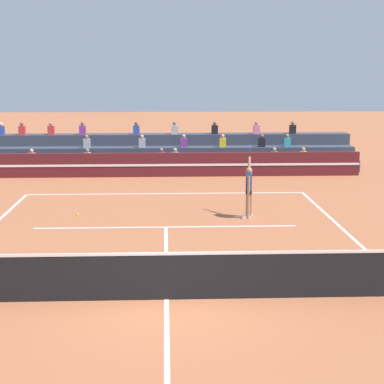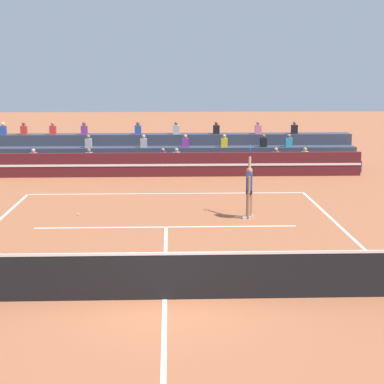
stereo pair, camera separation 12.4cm
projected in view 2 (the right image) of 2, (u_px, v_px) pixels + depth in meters
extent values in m
plane|color=#AD603D|center=(165.00, 299.00, 13.88)|extent=(120.00, 120.00, 0.00)
cube|color=white|center=(166.00, 193.00, 25.56)|extent=(11.00, 0.10, 0.01)
cube|color=white|center=(166.00, 227.00, 20.19)|extent=(8.25, 0.10, 0.01)
cube|color=white|center=(165.00, 299.00, 13.88)|extent=(0.10, 12.85, 0.01)
cube|color=black|center=(165.00, 277.00, 13.79)|extent=(11.90, 0.02, 1.00)
cube|color=white|center=(164.00, 254.00, 13.69)|extent=(11.90, 0.04, 0.06)
cube|color=#51191E|center=(167.00, 165.00, 29.48)|extent=(18.00, 0.24, 1.10)
cube|color=white|center=(167.00, 165.00, 29.35)|extent=(18.00, 0.02, 0.10)
cube|color=#383D4C|center=(167.00, 166.00, 30.78)|extent=(18.66, 0.95, 0.55)
cube|color=purple|center=(163.00, 157.00, 30.51)|extent=(0.32, 0.22, 0.44)
sphere|color=#9E7051|center=(163.00, 150.00, 30.45)|extent=(0.18, 0.18, 0.18)
cube|color=yellow|center=(305.00, 156.00, 30.75)|extent=(0.32, 0.22, 0.44)
sphere|color=tan|center=(305.00, 149.00, 30.69)|extent=(0.18, 0.18, 0.18)
cube|color=#338C4C|center=(276.00, 156.00, 30.70)|extent=(0.32, 0.22, 0.44)
sphere|color=tan|center=(276.00, 149.00, 30.64)|extent=(0.18, 0.18, 0.18)
cube|color=#B2B2B7|center=(89.00, 157.00, 30.39)|extent=(0.32, 0.22, 0.44)
sphere|color=#9E7051|center=(89.00, 150.00, 30.33)|extent=(0.18, 0.18, 0.18)
cube|color=#B2B2B7|center=(177.00, 157.00, 30.54)|extent=(0.32, 0.22, 0.44)
sphere|color=tan|center=(176.00, 150.00, 30.48)|extent=(0.18, 0.18, 0.18)
cube|color=pink|center=(34.00, 157.00, 30.30)|extent=(0.32, 0.22, 0.44)
sphere|color=beige|center=(33.00, 151.00, 30.24)|extent=(0.18, 0.18, 0.18)
cube|color=#383D4C|center=(167.00, 158.00, 31.66)|extent=(18.66, 0.95, 1.10)
cube|color=#B2B2B7|center=(144.00, 143.00, 31.31)|extent=(0.32, 0.22, 0.44)
sphere|color=tan|center=(144.00, 136.00, 31.25)|extent=(0.18, 0.18, 0.18)
cube|color=teal|center=(289.00, 142.00, 31.56)|extent=(0.32, 0.22, 0.44)
sphere|color=#9E7051|center=(289.00, 136.00, 31.50)|extent=(0.18, 0.18, 0.18)
cube|color=#B2B2B7|center=(88.00, 143.00, 31.21)|extent=(0.32, 0.22, 0.44)
sphere|color=#9E7051|center=(88.00, 137.00, 31.15)|extent=(0.18, 0.18, 0.18)
cube|color=yellow|center=(224.00, 143.00, 31.45)|extent=(0.32, 0.22, 0.44)
sphere|color=tan|center=(224.00, 136.00, 31.39)|extent=(0.18, 0.18, 0.18)
cube|color=purple|center=(185.00, 143.00, 31.38)|extent=(0.32, 0.22, 0.44)
sphere|color=tan|center=(185.00, 136.00, 31.32)|extent=(0.18, 0.18, 0.18)
cube|color=black|center=(263.00, 142.00, 31.52)|extent=(0.32, 0.22, 0.44)
sphere|color=brown|center=(264.00, 136.00, 31.45)|extent=(0.18, 0.18, 0.18)
cube|color=#383D4C|center=(167.00, 150.00, 32.54)|extent=(18.66, 0.95, 1.65)
cube|color=black|center=(216.00, 130.00, 32.26)|extent=(0.32, 0.22, 0.44)
sphere|color=brown|center=(216.00, 123.00, 32.20)|extent=(0.18, 0.18, 0.18)
cube|color=red|center=(53.00, 130.00, 31.98)|extent=(0.32, 0.22, 0.44)
sphere|color=#9E7051|center=(53.00, 124.00, 31.91)|extent=(0.18, 0.18, 0.18)
cube|color=black|center=(294.00, 129.00, 32.40)|extent=(0.32, 0.22, 0.44)
sphere|color=brown|center=(295.00, 123.00, 32.34)|extent=(0.18, 0.18, 0.18)
cube|color=purple|center=(84.00, 130.00, 32.03)|extent=(0.32, 0.22, 0.44)
sphere|color=brown|center=(84.00, 124.00, 31.97)|extent=(0.18, 0.18, 0.18)
cube|color=pink|center=(258.00, 129.00, 32.34)|extent=(0.32, 0.22, 0.44)
sphere|color=#9E7051|center=(258.00, 123.00, 32.28)|extent=(0.18, 0.18, 0.18)
cube|color=#2D4CA5|center=(138.00, 130.00, 32.12)|extent=(0.32, 0.22, 0.44)
sphere|color=brown|center=(138.00, 123.00, 32.06)|extent=(0.18, 0.18, 0.18)
cube|color=red|center=(24.00, 130.00, 31.92)|extent=(0.32, 0.22, 0.44)
sphere|color=brown|center=(24.00, 124.00, 31.86)|extent=(0.18, 0.18, 0.18)
cube|color=#B2B2B7|center=(176.00, 130.00, 32.19)|extent=(0.32, 0.22, 0.44)
sphere|color=brown|center=(176.00, 123.00, 32.13)|extent=(0.18, 0.18, 0.18)
cube|color=#2D4CA5|center=(3.00, 130.00, 31.89)|extent=(0.32, 0.22, 0.44)
sphere|color=beige|center=(3.00, 124.00, 31.83)|extent=(0.18, 0.18, 0.18)
cylinder|color=#9E7051|center=(248.00, 206.00, 21.21)|extent=(0.14, 0.14, 0.90)
cylinder|color=#9E7051|center=(251.00, 204.00, 21.42)|extent=(0.14, 0.14, 0.90)
cube|color=black|center=(249.00, 190.00, 21.22)|extent=(0.24, 0.35, 0.20)
cube|color=#2D4CA5|center=(249.00, 182.00, 21.16)|extent=(0.25, 0.38, 0.56)
sphere|color=#9E7051|center=(249.00, 171.00, 21.09)|extent=(0.22, 0.22, 0.22)
cube|color=white|center=(247.00, 217.00, 21.30)|extent=(0.27, 0.16, 0.09)
cube|color=white|center=(249.00, 216.00, 21.50)|extent=(0.27, 0.16, 0.09)
cylinder|color=#9E7051|center=(249.00, 185.00, 20.94)|extent=(0.09, 0.09, 0.56)
cylinder|color=#9E7051|center=(250.00, 165.00, 21.41)|extent=(0.14, 0.36, 0.58)
cylinder|color=black|center=(250.00, 154.00, 21.52)|extent=(0.05, 0.13, 0.21)
torus|color=#1E4C99|center=(250.00, 149.00, 21.57)|extent=(0.09, 0.41, 0.41)
sphere|color=#C6DB33|center=(78.00, 214.00, 21.82)|extent=(0.07, 0.07, 0.07)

